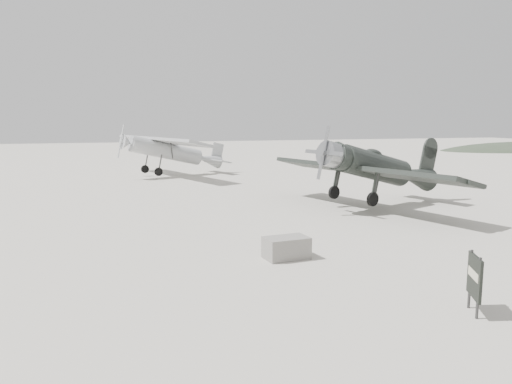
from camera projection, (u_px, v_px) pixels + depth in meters
The scene contains 5 objects.
ground at pixel (312, 232), 19.95m from camera, with size 160.00×160.00×0.00m, color #ABA598.
lowwing_monoplane at pixel (379, 168), 25.30m from camera, with size 8.58×11.78×3.81m.
highwing_monoplane at pixel (170, 148), 38.95m from camera, with size 8.93×12.36×3.54m.
equipment_block at pixel (286, 248), 16.18m from camera, with size 1.41×0.88×0.70m, color slate.
sign_board at pixel (475, 278), 11.54m from camera, with size 0.47×0.93×1.44m.
Camera 1 is at (-7.75, -18.04, 4.51)m, focal length 35.00 mm.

